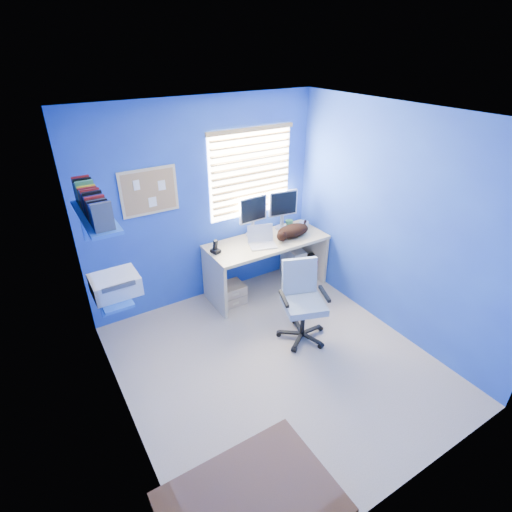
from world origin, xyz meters
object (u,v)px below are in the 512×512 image
desk (267,265)px  cat (293,231)px  laptop (263,238)px  tower_pc (293,262)px  office_chair (302,311)px

desk → cat: (0.35, -0.08, 0.45)m
desk → laptop: bearing=-143.7°
cat → laptop: bearing=163.2°
laptop → tower_pc: 0.92m
tower_pc → office_chair: bearing=-113.5°
desk → laptop: (-0.12, -0.09, 0.48)m
cat → office_chair: office_chair is taller
tower_pc → office_chair: 1.33m
cat → office_chair: (-0.54, -0.94, -0.48)m
desk → cat: 0.58m
laptop → office_chair: bearing=-76.1°
laptop → cat: laptop is taller
cat → desk: bearing=149.3°
laptop → office_chair: laptop is taller
laptop → office_chair: (-0.06, -0.93, -0.51)m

